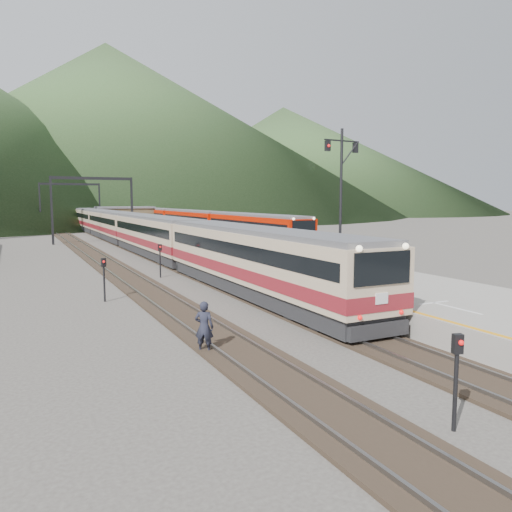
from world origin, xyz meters
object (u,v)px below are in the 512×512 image
main_train (130,228)px  signal_mast (341,191)px  worker (204,327)px  second_train (194,223)px

main_train → signal_mast: (3.17, -34.80, 3.61)m
main_train → worker: 40.29m
main_train → worker: (-6.05, -39.82, -1.18)m
second_train → worker: bearing=-108.7°
second_train → signal_mast: size_ratio=7.65×
main_train → second_train: main_train is taller
main_train → second_train: 16.61m
signal_mast → main_train: bearing=95.2°
worker → main_train: bearing=-63.0°
second_train → worker: size_ratio=32.77×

